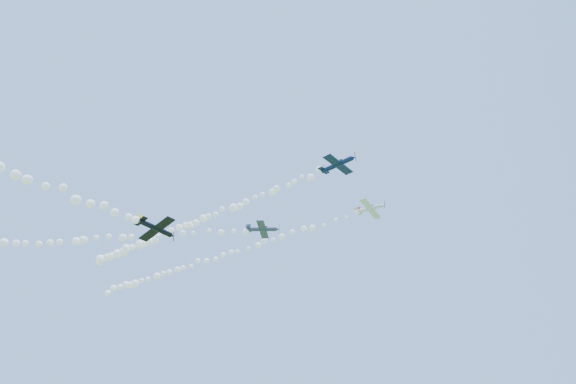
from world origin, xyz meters
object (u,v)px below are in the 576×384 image
at_px(plane_navy, 338,164).
at_px(plane_white, 370,208).
at_px(plane_black, 157,229).
at_px(plane_grey, 263,229).

bearing_deg(plane_navy, plane_white, 93.81).
height_order(plane_white, plane_black, plane_white).
relative_size(plane_white, plane_black, 0.91).
distance_m(plane_white, plane_grey, 23.76).
height_order(plane_white, plane_navy, plane_navy).
height_order(plane_navy, plane_black, plane_navy).
relative_size(plane_white, plane_navy, 0.84).
distance_m(plane_navy, plane_black, 34.35).
xyz_separation_m(plane_grey, plane_black, (-5.60, -27.71, -11.34)).
bearing_deg(plane_white, plane_black, -123.66).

